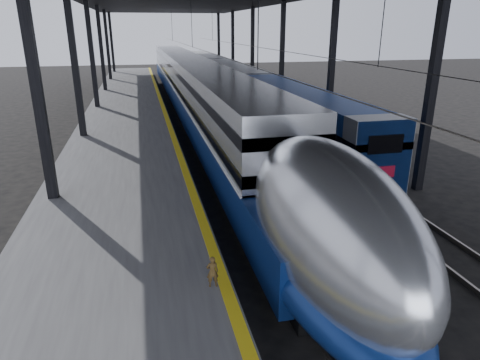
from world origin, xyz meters
name	(u,v)px	position (x,y,z in m)	size (l,w,h in m)	color
ground	(235,272)	(0.00, 0.00, 0.00)	(160.00, 160.00, 0.00)	black
platform	(126,124)	(-3.50, 20.00, 0.50)	(6.00, 80.00, 1.00)	#4C4C4F
yellow_strip	(166,115)	(-0.70, 20.00, 1.00)	(0.30, 80.00, 0.01)	yellow
rails	(236,124)	(4.50, 20.00, 0.08)	(6.52, 80.00, 0.16)	slate
tgv_train	(193,89)	(2.00, 25.61, 2.09)	(3.12, 65.20, 4.48)	silver
second_train	(237,83)	(7.00, 31.12, 1.79)	(2.57, 56.05, 3.54)	navy
child	(212,272)	(-1.00, -2.08, 1.40)	(0.29, 0.19, 0.81)	#4C3719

